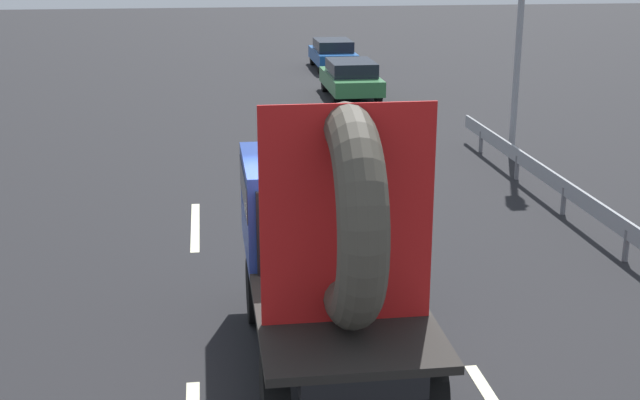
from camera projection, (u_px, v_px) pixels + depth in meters
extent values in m
plane|color=black|center=(339.00, 353.00, 11.19)|extent=(120.00, 120.00, 0.00)
cylinder|color=black|center=(257.00, 291.00, 12.00)|extent=(0.28, 0.93, 0.93)
cylinder|color=black|center=(375.00, 284.00, 12.22)|extent=(0.28, 0.93, 0.93)
cylinder|color=black|center=(275.00, 397.00, 9.21)|extent=(0.28, 0.93, 0.93)
cylinder|color=black|center=(427.00, 386.00, 9.43)|extent=(0.28, 0.93, 0.93)
cube|color=black|center=(331.00, 297.00, 10.68)|extent=(1.30, 4.79, 0.25)
cube|color=navy|center=(316.00, 204.00, 11.74)|extent=(2.00, 2.05, 1.35)
cube|color=black|center=(317.00, 185.00, 11.60)|extent=(2.02, 1.95, 0.44)
cube|color=black|center=(344.00, 319.00, 9.65)|extent=(2.00, 2.74, 0.10)
cube|color=black|center=(328.00, 231.00, 10.73)|extent=(1.80, 0.08, 1.10)
torus|color=#474238|center=(347.00, 216.00, 9.13)|extent=(0.53, 2.46, 2.46)
cube|color=red|center=(347.00, 216.00, 9.13)|extent=(1.90, 0.03, 2.46)
cylinder|color=black|center=(325.00, 83.00, 30.32)|extent=(0.20, 0.59, 0.59)
cylinder|color=black|center=(364.00, 82.00, 30.51)|extent=(0.20, 0.59, 0.59)
cylinder|color=black|center=(335.00, 95.00, 27.97)|extent=(0.20, 0.59, 0.59)
cylinder|color=black|center=(378.00, 94.00, 28.16)|extent=(0.20, 0.59, 0.59)
cube|color=#33723F|center=(351.00, 81.00, 29.16)|extent=(1.66, 3.88, 0.51)
cube|color=black|center=(351.00, 68.00, 28.93)|extent=(1.50, 2.17, 0.46)
cylinder|color=gray|center=(518.00, 50.00, 20.93)|extent=(0.16, 0.16, 5.21)
cube|color=gray|center=(540.00, 171.00, 17.89)|extent=(0.06, 10.37, 0.32)
cylinder|color=slate|center=(626.00, 246.00, 14.29)|extent=(0.10, 0.10, 0.55)
cylinder|color=slate|center=(564.00, 201.00, 16.75)|extent=(0.10, 0.10, 0.55)
cylinder|color=slate|center=(517.00, 168.00, 19.20)|extent=(0.10, 0.10, 0.55)
cylinder|color=slate|center=(481.00, 142.00, 21.65)|extent=(0.10, 0.10, 0.55)
cube|color=beige|center=(195.00, 226.00, 16.11)|extent=(0.16, 2.86, 0.01)
cube|color=beige|center=(375.00, 216.00, 16.70)|extent=(0.16, 2.07, 0.01)
cylinder|color=black|center=(313.00, 58.00, 36.72)|extent=(0.20, 0.57, 0.57)
cylinder|color=black|center=(344.00, 58.00, 36.90)|extent=(0.20, 0.57, 0.57)
cylinder|color=black|center=(320.00, 66.00, 34.45)|extent=(0.20, 0.57, 0.57)
cylinder|color=black|center=(354.00, 66.00, 34.63)|extent=(0.20, 0.57, 0.57)
cube|color=#194C99|center=(333.00, 56.00, 35.61)|extent=(1.61, 3.75, 0.49)
cube|color=black|center=(333.00, 45.00, 35.38)|extent=(1.45, 2.10, 0.45)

